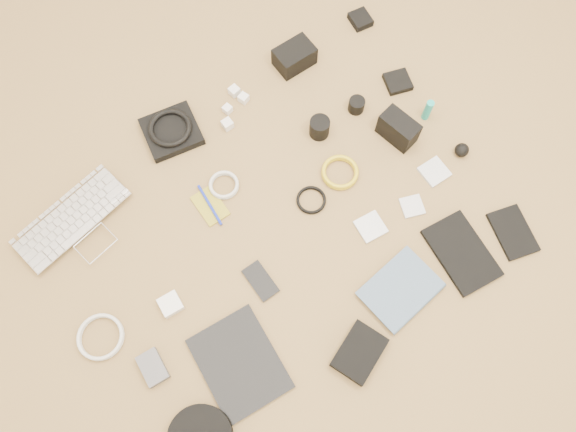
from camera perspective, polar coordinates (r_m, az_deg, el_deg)
laptop at (r=1.87m, az=-20.09°, el=-1.36°), size 0.42×0.33×0.03m
headphone_pouch at (r=1.94m, az=-11.75°, el=8.39°), size 0.20×0.20×0.03m
headphones at (r=1.92m, az=-11.89°, el=8.75°), size 0.19×0.19×0.02m
charger_a at (r=1.96m, az=-6.17°, el=10.74°), size 0.03×0.03×0.03m
charger_b at (r=1.97m, az=-4.54°, el=11.84°), size 0.04×0.04×0.03m
charger_c at (r=1.99m, az=-5.48°, el=12.52°), size 0.04×0.04×0.03m
charger_d at (r=1.93m, az=-6.17°, el=9.25°), size 0.03×0.03×0.03m
dslr_camera at (r=2.03m, az=0.66°, el=15.89°), size 0.13×0.09×0.08m
lens_pouch at (r=2.18m, az=7.37°, el=19.20°), size 0.08×0.09×0.03m
notebook_olive at (r=1.82m, az=-7.92°, el=1.03°), size 0.08×0.12×0.01m
pen_blue at (r=1.81m, az=-7.95°, el=1.12°), size 0.02×0.16×0.01m
cable_white_a at (r=1.84m, az=-6.51°, el=3.07°), size 0.12×0.12×0.01m
lens_a at (r=1.89m, az=3.22°, el=8.97°), size 0.07×0.07×0.07m
lens_b at (r=1.96m, az=6.97°, el=11.12°), size 0.07×0.07×0.05m
card_reader at (r=2.05m, az=11.09°, el=13.23°), size 0.11×0.11×0.02m
power_brick at (r=1.73m, az=-11.84°, el=-8.77°), size 0.07×0.07×0.03m
cable_white_b at (r=1.78m, az=-18.45°, el=-11.60°), size 0.17×0.17×0.01m
cable_black at (r=1.81m, az=2.37°, el=1.58°), size 0.12×0.12×0.01m
cable_yellow at (r=1.85m, az=5.28°, el=4.35°), size 0.16×0.16×0.01m
flash at (r=1.90m, az=11.14°, el=8.68°), size 0.09×0.14×0.10m
lens_cleaner at (r=1.96m, az=14.01°, el=10.40°), size 0.03×0.03×0.09m
battery_charger at (r=1.72m, az=-13.57°, el=-14.74°), size 0.07×0.10×0.03m
tablet at (r=1.69m, az=-4.94°, el=-14.70°), size 0.24×0.29×0.01m
phone at (r=1.73m, az=-2.81°, el=-6.61°), size 0.06×0.12×0.01m
filter_case_left at (r=1.79m, az=8.39°, el=-1.10°), size 0.09×0.09×0.01m
filter_case_mid at (r=1.84m, az=12.49°, el=0.97°), size 0.09×0.09×0.01m
filter_case_right at (r=1.91m, az=14.64°, el=4.37°), size 0.09×0.09×0.01m
air_blower at (r=1.95m, az=17.24°, el=6.42°), size 0.05×0.05×0.05m
drive_case at (r=1.68m, az=7.26°, el=-13.60°), size 0.18×0.16×0.04m
paperback at (r=1.74m, az=13.31°, el=-9.29°), size 0.24×0.19×0.02m
notebook_black_a at (r=1.82m, az=17.21°, el=-3.59°), size 0.18×0.26×0.02m
notebook_black_b at (r=1.90m, az=21.88°, el=-1.54°), size 0.15×0.19×0.01m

